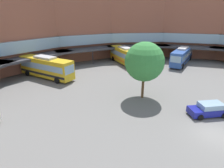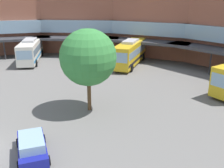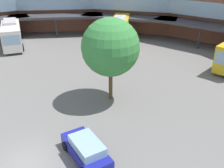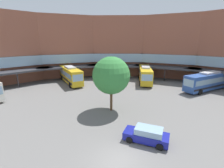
{
  "view_description": "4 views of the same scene",
  "coord_description": "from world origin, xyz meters",
  "px_view_note": "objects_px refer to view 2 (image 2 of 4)",
  "views": [
    {
      "loc": [
        -17.2,
        -4.99,
        11.18
      ],
      "look_at": [
        -2.4,
        12.81,
        2.15
      ],
      "focal_mm": 29.46,
      "sensor_mm": 36.0,
      "label": 1
    },
    {
      "loc": [
        17.3,
        -6.52,
        10.39
      ],
      "look_at": [
        2.54,
        11.98,
        2.49
      ],
      "focal_mm": 42.13,
      "sensor_mm": 36.0,
      "label": 2
    },
    {
      "loc": [
        10.98,
        -9.04,
        12.27
      ],
      "look_at": [
        1.36,
        10.06,
        1.73
      ],
      "focal_mm": 41.34,
      "sensor_mm": 36.0,
      "label": 3
    },
    {
      "loc": [
        -2.39,
        -11.33,
        9.86
      ],
      "look_at": [
        1.79,
        14.03,
        2.92
      ],
      "focal_mm": 26.08,
      "sensor_mm": 36.0,
      "label": 4
    }
  ],
  "objects_px": {
    "bus_2": "(130,53)",
    "parked_car": "(32,147)",
    "plaza_tree": "(88,58)",
    "bus_1": "(31,50)"
  },
  "relations": [
    {
      "from": "parked_car",
      "to": "plaza_tree",
      "type": "bearing_deg",
      "value": -42.62
    },
    {
      "from": "bus_1",
      "to": "bus_2",
      "type": "relative_size",
      "value": 0.87
    },
    {
      "from": "plaza_tree",
      "to": "bus_2",
      "type": "bearing_deg",
      "value": 112.53
    },
    {
      "from": "plaza_tree",
      "to": "bus_1",
      "type": "bearing_deg",
      "value": 158.26
    },
    {
      "from": "bus_2",
      "to": "parked_car",
      "type": "xyz_separation_m",
      "value": [
        9.28,
        -24.95,
        -1.27
      ]
    },
    {
      "from": "bus_2",
      "to": "parked_car",
      "type": "distance_m",
      "value": 26.65
    },
    {
      "from": "parked_car",
      "to": "bus_1",
      "type": "bearing_deg",
      "value": -3.46
    },
    {
      "from": "bus_2",
      "to": "parked_car",
      "type": "height_order",
      "value": "bus_2"
    },
    {
      "from": "bus_2",
      "to": "plaza_tree",
      "type": "relative_size",
      "value": 1.48
    },
    {
      "from": "bus_1",
      "to": "plaza_tree",
      "type": "relative_size",
      "value": 1.28
    }
  ]
}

